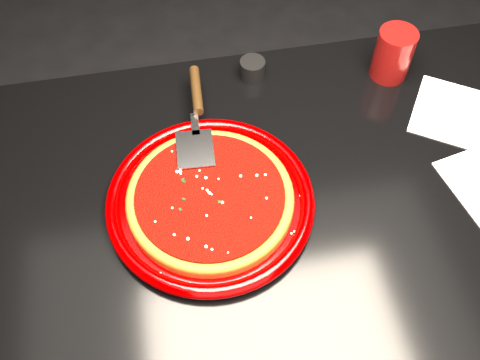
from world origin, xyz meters
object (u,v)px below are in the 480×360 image
Objects in this scene: table at (297,281)px; cup at (393,54)px; plate at (210,201)px; pizza_server at (197,116)px; ramekin at (252,69)px.

table is 0.57m from cup.
plate is 3.39× the size of cup.
ramekin is (0.14, 0.13, -0.03)m from pizza_server.
plate is 6.98× the size of ramekin.
cup reaches higher than plate.
pizza_server reaches higher than table.
cup is at bearing 14.94° from pizza_server.
cup is (0.24, 0.28, 0.43)m from table.
pizza_server is 5.44× the size of ramekin.
table is at bearing -6.73° from plate.
pizza_server is 0.19m from ramekin.
ramekin is (0.14, 0.31, 0.01)m from plate.
pizza_server is at bearing 133.67° from table.
table is 22.26× the size of ramekin.
plate is at bearing 173.27° from table.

